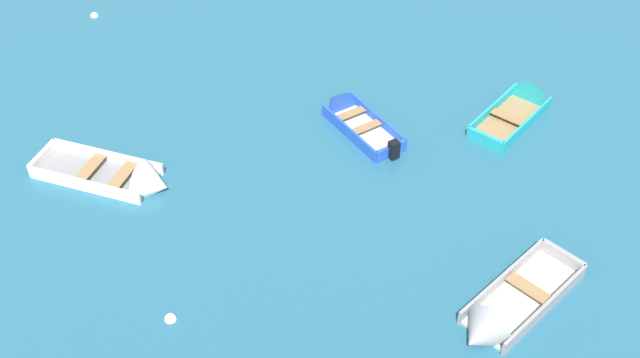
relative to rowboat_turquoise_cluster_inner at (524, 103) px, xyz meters
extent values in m
cube|color=#99754C|center=(-0.69, -0.73, -0.14)|extent=(3.08, 3.16, 0.11)
cube|color=teal|center=(-1.18, -0.27, 0.02)|extent=(2.32, 2.45, 0.42)
cube|color=teal|center=(-0.20, -1.19, 0.02)|extent=(2.32, 2.45, 0.42)
cube|color=teal|center=(-1.82, -1.93, 0.02)|extent=(1.05, 1.00, 0.42)
cone|color=teal|center=(0.48, 0.51, 0.04)|extent=(1.45, 1.43, 1.28)
cube|color=#937047|center=(-0.81, -0.86, 0.10)|extent=(1.11, 1.07, 0.03)
cube|color=beige|center=(-2.29, -8.52, -0.13)|extent=(3.57, 3.32, 0.12)
cube|color=gray|center=(-1.85, -9.05, 0.05)|extent=(2.91, 2.51, 0.48)
cube|color=gray|center=(-2.74, -8.00, 0.05)|extent=(2.91, 2.51, 0.48)
cube|color=gray|center=(-0.87, -7.30, 0.05)|extent=(0.98, 1.11, 0.48)
cone|color=gray|center=(-3.78, -9.80, 0.07)|extent=(1.51, 1.56, 1.32)
cube|color=#937047|center=(-2.14, -8.40, 0.14)|extent=(1.10, 1.19, 0.03)
cube|color=beige|center=(-5.74, -0.96, -0.14)|extent=(2.43, 3.14, 0.11)
cube|color=blue|center=(-6.27, -1.25, 0.03)|extent=(1.57, 2.73, 0.44)
cube|color=blue|center=(-5.21, -0.66, 0.03)|extent=(1.57, 2.73, 0.44)
cube|color=blue|center=(-4.98, -2.30, 0.03)|extent=(1.10, 0.69, 0.44)
cone|color=blue|center=(-6.52, 0.45, 0.05)|extent=(1.36, 1.18, 1.16)
cube|color=#937047|center=(-5.66, -1.10, 0.11)|extent=(1.10, 0.81, 0.03)
cube|color=#937047|center=(-6.10, -0.31, 0.11)|extent=(1.10, 0.81, 0.03)
cube|color=black|center=(-4.92, -2.42, 0.18)|extent=(0.41, 0.40, 0.61)
cube|color=gray|center=(-14.35, -2.64, -0.14)|extent=(3.98, 2.72, 0.11)
cube|color=white|center=(-14.06, -1.97, 0.03)|extent=(3.63, 1.61, 0.43)
cube|color=white|center=(-14.63, -3.31, 0.03)|extent=(3.63, 1.61, 0.43)
cube|color=white|center=(-16.14, -1.88, 0.03)|extent=(0.69, 1.37, 0.43)
cone|color=white|center=(-12.48, -3.44, 0.05)|extent=(1.37, 1.63, 1.39)
cube|color=#937047|center=(-14.54, -2.56, 0.11)|extent=(0.88, 1.36, 0.03)
cube|color=#937047|center=(-13.49, -3.01, 0.11)|extent=(0.88, 1.36, 0.03)
sphere|color=silver|center=(-11.63, -8.53, -0.19)|extent=(0.33, 0.33, 0.33)
sphere|color=silver|center=(-15.90, 7.46, -0.19)|extent=(0.33, 0.33, 0.33)
camera|label=1|loc=(-8.62, -21.79, 16.17)|focal=44.28mm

